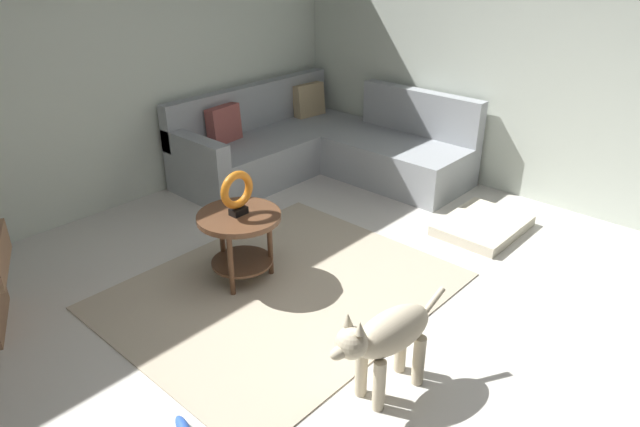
{
  "coord_description": "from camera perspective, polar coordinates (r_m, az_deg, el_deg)",
  "views": [
    {
      "loc": [
        -2.22,
        -1.81,
        2.33
      ],
      "look_at": [
        0.45,
        0.6,
        0.55
      ],
      "focal_mm": 31.98,
      "sensor_mm": 36.0,
      "label": 1
    }
  ],
  "objects": [
    {
      "name": "wall_back",
      "position": [
        5.34,
        -23.14,
        13.72
      ],
      "size": [
        6.0,
        0.12,
        2.7
      ],
      "primitive_type": "cube",
      "color": "silver",
      "rests_on": "ground_plane"
    },
    {
      "name": "dog_bed_mat",
      "position": [
        5.14,
        15.96,
        -1.16
      ],
      "size": [
        0.8,
        0.6,
        0.09
      ],
      "primitive_type": "cube",
      "color": "beige",
      "rests_on": "ground_plane"
    },
    {
      "name": "area_rug",
      "position": [
        4.16,
        -3.83,
        -7.7
      ],
      "size": [
        2.3,
        1.9,
        0.01
      ],
      "primitive_type": "cube",
      "color": "#BCAD93",
      "rests_on": "ground_plane"
    },
    {
      "name": "sectional_couch",
      "position": [
        6.04,
        -0.22,
        6.59
      ],
      "size": [
        2.2,
        2.25,
        0.88
      ],
      "color": "#9EA3A8",
      "rests_on": "ground_plane"
    },
    {
      "name": "side_table",
      "position": [
        4.12,
        -8.03,
        -1.6
      ],
      "size": [
        0.6,
        0.6,
        0.54
      ],
      "color": "brown",
      "rests_on": "ground_plane"
    },
    {
      "name": "torus_sculpture",
      "position": [
        3.99,
        -8.29,
        2.14
      ],
      "size": [
        0.28,
        0.08,
        0.33
      ],
      "color": "black",
      "rests_on": "side_table"
    },
    {
      "name": "dog",
      "position": [
        3.14,
        6.7,
        -12.25
      ],
      "size": [
        0.85,
        0.3,
        0.63
      ],
      "rotation": [
        0.0,
        0.0,
        1.42
      ],
      "color": "beige",
      "rests_on": "ground_plane"
    },
    {
      "name": "ground_plane",
      "position": [
        3.72,
        2.26,
        -13.42
      ],
      "size": [
        6.0,
        6.0,
        0.1
      ],
      "primitive_type": "cube",
      "color": "silver"
    },
    {
      "name": "wall_right",
      "position": [
        5.55,
        23.14,
        14.15
      ],
      "size": [
        0.12,
        6.0,
        2.7
      ],
      "primitive_type": "cube",
      "color": "silver",
      "rests_on": "ground_plane"
    }
  ]
}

